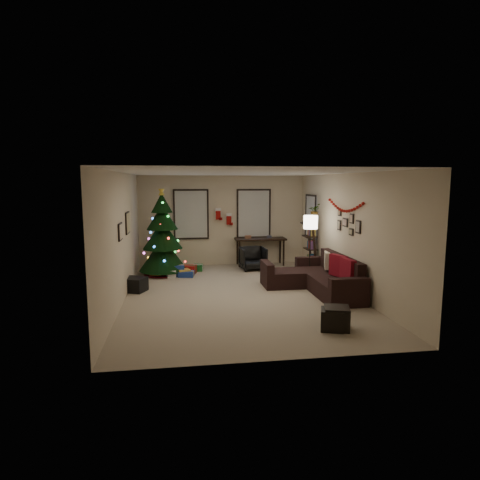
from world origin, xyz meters
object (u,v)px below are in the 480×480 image
christmas_tree (163,238)px  sofa (318,279)px  desk (260,241)px  desk_chair (253,258)px  bookshelf (311,245)px

christmas_tree → sofa: 4.33m
desk → desk_chair: bearing=-118.0°
desk → bookshelf: 1.72m
christmas_tree → sofa: christmas_tree is taller
desk → sofa: bearing=-76.7°
sofa → bookshelf: 2.01m
desk → desk_chair: (-0.35, -0.65, -0.40)m
sofa → bookshelf: size_ratio=1.61×
sofa → christmas_tree: bearing=148.0°
sofa → bookshelf: (0.44, 1.89, 0.50)m
bookshelf → desk: bearing=133.5°
christmas_tree → bookshelf: bearing=-5.2°
christmas_tree → bookshelf: christmas_tree is taller
bookshelf → sofa: bearing=-103.1°
bookshelf → christmas_tree: bearing=174.8°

